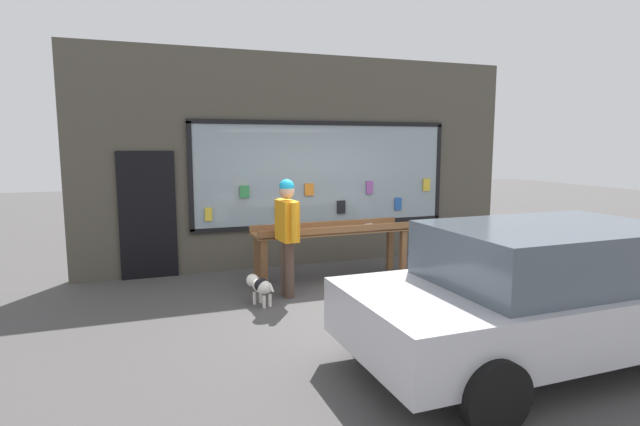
# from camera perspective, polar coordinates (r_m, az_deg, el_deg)

# --- Properties ---
(ground_plane) EXTENTS (40.00, 40.00, 0.00)m
(ground_plane) POSITION_cam_1_polar(r_m,az_deg,el_deg) (7.26, 4.65, -9.84)
(ground_plane) COLOR #474444
(shopfront_facade) EXTENTS (8.07, 0.29, 3.79)m
(shopfront_facade) POSITION_cam_1_polar(r_m,az_deg,el_deg) (9.15, -1.56, 5.77)
(shopfront_facade) COLOR #4C473D
(shopfront_facade) RESTS_ON ground_plane
(display_table_main) EXTENTS (2.61, 0.67, 0.93)m
(display_table_main) POSITION_cam_1_polar(r_m,az_deg,el_deg) (8.10, 1.38, -2.52)
(display_table_main) COLOR brown
(display_table_main) RESTS_ON ground_plane
(person_browsing) EXTENTS (0.25, 0.67, 1.71)m
(person_browsing) POSITION_cam_1_polar(r_m,az_deg,el_deg) (7.19, -3.79, -1.73)
(person_browsing) COLOR #4C382D
(person_browsing) RESTS_ON ground_plane
(small_dog) EXTENTS (0.34, 0.56, 0.40)m
(small_dog) POSITION_cam_1_polar(r_m,az_deg,el_deg) (6.99, -6.84, -8.23)
(small_dog) COLOR white
(small_dog) RESTS_ON ground_plane
(parked_car) EXTENTS (4.20, 1.99, 1.41)m
(parked_car) POSITION_cam_1_polar(r_m,az_deg,el_deg) (5.59, 24.64, -8.03)
(parked_car) COLOR silver
(parked_car) RESTS_ON ground_plane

